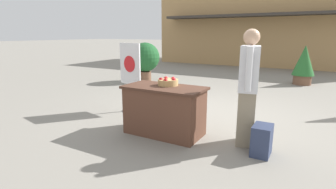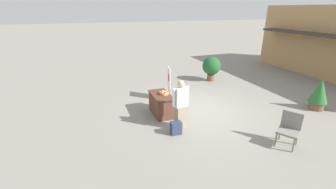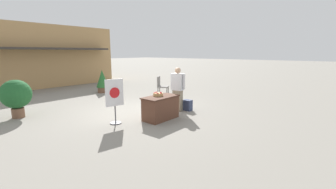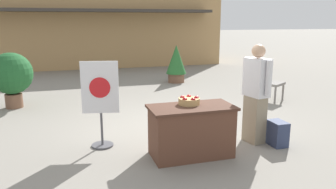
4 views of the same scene
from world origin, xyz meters
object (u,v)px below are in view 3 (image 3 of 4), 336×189
object	(u,v)px
poster_board	(115,99)
display_table	(161,108)
apple_basket	(158,94)
potted_plant_near_right	(102,81)
person_visitor	(178,89)
potted_plant_far_right	(16,95)
patio_chair	(161,85)
backpack	(187,105)

from	to	relation	value
poster_board	display_table	bearing A→B (deg)	70.19
poster_board	apple_basket	bearing A→B (deg)	74.11
display_table	potted_plant_near_right	bearing A→B (deg)	73.79
person_visitor	potted_plant_far_right	world-z (taller)	person_visitor
patio_chair	person_visitor	bearing A→B (deg)	-67.95
person_visitor	backpack	distance (m)	0.76
patio_chair	potted_plant_far_right	xyz separation A→B (m)	(-6.28, 1.09, 0.24)
apple_basket	display_table	bearing A→B (deg)	-90.77
patio_chair	backpack	bearing A→B (deg)	-61.21
display_table	poster_board	distance (m)	1.56
person_visitor	poster_board	world-z (taller)	person_visitor
backpack	potted_plant_far_right	xyz separation A→B (m)	(-4.60, 3.96, 0.59)
backpack	potted_plant_near_right	xyz separation A→B (m)	(0.19, 5.97, 0.47)
display_table	apple_basket	xyz separation A→B (m)	(0.00, 0.12, 0.45)
backpack	poster_board	distance (m)	2.99
poster_board	potted_plant_near_right	distance (m)	5.97
potted_plant_near_right	backpack	bearing A→B (deg)	-91.80
poster_board	potted_plant_far_right	distance (m)	3.61
person_visitor	poster_board	size ratio (longest dim) A/B	1.18
backpack	potted_plant_far_right	bearing A→B (deg)	139.25
apple_basket	potted_plant_far_right	size ratio (longest dim) A/B	0.25
poster_board	backpack	bearing A→B (deg)	85.69
display_table	apple_basket	bearing A→B (deg)	89.23
apple_basket	backpack	world-z (taller)	apple_basket
apple_basket	person_visitor	world-z (taller)	person_visitor
display_table	poster_board	bearing A→B (deg)	148.33
potted_plant_near_right	person_visitor	bearing A→B (deg)	-94.76
person_visitor	poster_board	distance (m)	2.60
potted_plant_near_right	potted_plant_far_right	bearing A→B (deg)	-157.26
apple_basket	poster_board	world-z (taller)	poster_board
person_visitor	display_table	bearing A→B (deg)	0.00
apple_basket	patio_chair	distance (m)	4.23
apple_basket	backpack	size ratio (longest dim) A/B	0.79
backpack	potted_plant_far_right	world-z (taller)	potted_plant_far_right
poster_board	patio_chair	bearing A→B (deg)	126.33
apple_basket	person_visitor	xyz separation A→B (m)	(1.25, 0.13, 0.01)
potted_plant_near_right	apple_basket	bearing A→B (deg)	-106.50
backpack	potted_plant_far_right	size ratio (longest dim) A/B	0.32
display_table	potted_plant_far_right	world-z (taller)	potted_plant_far_right
patio_chair	potted_plant_far_right	distance (m)	6.38
apple_basket	backpack	bearing A→B (deg)	-5.29
poster_board	patio_chair	distance (m)	4.95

